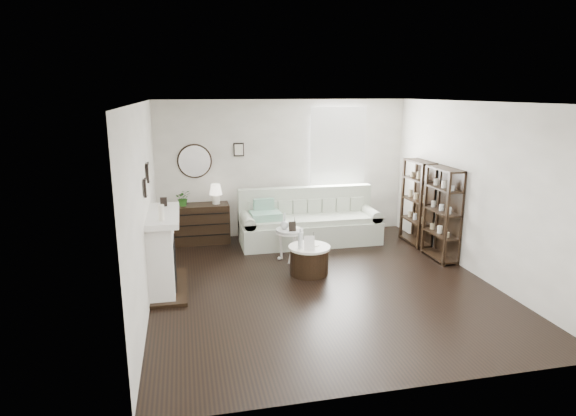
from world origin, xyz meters
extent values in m
plane|color=black|center=(0.00, 0.00, 0.00)|extent=(5.50, 5.50, 0.00)
plane|color=white|center=(0.00, 0.00, 2.70)|extent=(5.50, 5.50, 0.00)
plane|color=beige|center=(0.00, 2.75, 1.35)|extent=(5.00, 0.00, 5.00)
plane|color=beige|center=(0.00, -2.75, 1.35)|extent=(5.00, 0.00, 5.00)
plane|color=beige|center=(-2.50, 0.00, 1.35)|extent=(0.00, 5.50, 5.50)
plane|color=beige|center=(2.50, 0.00, 1.35)|extent=(0.00, 5.50, 5.50)
cube|color=white|center=(1.10, 2.73, 1.60)|extent=(1.00, 0.02, 1.80)
cube|color=white|center=(1.10, 2.67, 1.60)|extent=(1.15, 0.02, 1.90)
cylinder|color=silver|center=(-1.75, 2.72, 1.55)|extent=(0.60, 0.03, 0.60)
cube|color=black|center=(-0.90, 2.72, 1.75)|extent=(0.20, 0.03, 0.26)
cube|color=white|center=(-2.33, 0.30, 0.55)|extent=(0.34, 1.20, 1.10)
cube|color=black|center=(-2.30, 0.30, 0.40)|extent=(0.30, 0.65, 0.70)
cube|color=white|center=(-2.28, 0.30, 1.12)|extent=(0.44, 1.35, 0.08)
cube|color=black|center=(-2.25, 0.30, 0.03)|extent=(0.50, 1.40, 0.05)
cylinder|color=white|center=(-2.28, -0.15, 1.27)|extent=(0.08, 0.08, 0.22)
cube|color=black|center=(-2.28, 0.70, 1.23)|extent=(0.10, 0.03, 0.14)
cube|color=black|center=(-2.47, -0.05, 1.60)|extent=(0.03, 0.18, 0.24)
cube|color=black|center=(-2.47, 0.60, 1.70)|extent=(0.03, 0.22, 0.28)
cube|color=black|center=(2.33, 1.55, 0.80)|extent=(0.30, 0.80, 1.60)
cylinder|color=tan|center=(2.31, 1.30, 0.52)|extent=(0.08, 0.08, 0.11)
cylinder|color=tan|center=(2.31, 1.55, 0.52)|extent=(0.08, 0.08, 0.11)
cylinder|color=tan|center=(2.31, 1.80, 0.52)|extent=(0.08, 0.08, 0.11)
cylinder|color=tan|center=(2.31, 1.30, 0.92)|extent=(0.08, 0.08, 0.11)
cylinder|color=tan|center=(2.31, 1.55, 0.92)|extent=(0.08, 0.08, 0.11)
cylinder|color=tan|center=(2.31, 1.80, 0.92)|extent=(0.08, 0.08, 0.11)
cylinder|color=tan|center=(2.31, 1.30, 1.32)|extent=(0.08, 0.08, 0.11)
cylinder|color=tan|center=(2.31, 1.55, 1.32)|extent=(0.08, 0.08, 0.11)
cylinder|color=tan|center=(2.31, 1.80, 1.32)|extent=(0.08, 0.08, 0.11)
cube|color=black|center=(2.33, 0.65, 0.80)|extent=(0.30, 0.80, 1.60)
cylinder|color=tan|center=(2.31, 0.40, 0.52)|extent=(0.08, 0.08, 0.11)
cylinder|color=tan|center=(2.31, 0.65, 0.52)|extent=(0.08, 0.08, 0.11)
cylinder|color=tan|center=(2.31, 0.90, 0.52)|extent=(0.08, 0.08, 0.11)
cylinder|color=tan|center=(2.31, 0.40, 0.92)|extent=(0.08, 0.08, 0.11)
cylinder|color=tan|center=(2.31, 0.65, 0.92)|extent=(0.08, 0.08, 0.11)
cylinder|color=tan|center=(2.31, 0.90, 0.92)|extent=(0.08, 0.08, 0.11)
cylinder|color=tan|center=(2.31, 0.40, 1.32)|extent=(0.08, 0.08, 0.11)
cylinder|color=tan|center=(2.31, 0.65, 1.32)|extent=(0.08, 0.08, 0.11)
cylinder|color=tan|center=(2.31, 0.90, 1.32)|extent=(0.08, 0.08, 0.11)
cube|color=beige|center=(0.35, 2.00, 0.21)|extent=(2.65, 0.92, 0.43)
cube|color=beige|center=(0.35, 1.97, 0.48)|extent=(2.30, 0.74, 0.10)
cube|color=beige|center=(0.35, 2.36, 0.62)|extent=(2.65, 0.20, 0.82)
cube|color=beige|center=(-0.85, 2.00, 0.27)|extent=(0.22, 0.87, 0.53)
cube|color=beige|center=(1.55, 2.00, 0.27)|extent=(0.22, 0.87, 0.53)
cube|color=#23815D|center=(-0.52, 1.95, 0.60)|extent=(0.57, 0.47, 0.14)
cube|color=brown|center=(1.21, 2.03, 0.19)|extent=(0.59, 0.39, 0.37)
cube|color=black|center=(-1.72, 2.47, 0.38)|extent=(1.13, 0.47, 0.75)
cube|color=black|center=(-1.72, 2.22, 0.21)|extent=(1.08, 0.01, 0.02)
cube|color=black|center=(-1.72, 2.22, 0.41)|extent=(1.08, 0.01, 0.02)
cube|color=black|center=(-1.72, 2.22, 0.62)|extent=(1.08, 0.01, 0.01)
imported|color=#235719|center=(-2.00, 2.42, 0.90)|extent=(0.29, 0.25, 0.30)
cylinder|color=black|center=(-0.08, 0.43, 0.21)|extent=(0.61, 0.61, 0.43)
cylinder|color=white|center=(-0.08, 0.43, 0.44)|extent=(0.67, 0.67, 0.04)
cylinder|color=white|center=(-0.25, 1.08, 0.56)|extent=(0.46, 0.46, 0.03)
cylinder|color=white|center=(-0.25, 1.08, 0.51)|extent=(0.47, 0.47, 0.02)
cylinder|color=white|center=(-0.25, 1.08, 0.27)|extent=(0.04, 0.04, 0.53)
cylinder|color=silver|center=(-0.24, 0.35, 0.62)|extent=(0.07, 0.07, 0.32)
cube|color=white|center=(-0.12, 0.26, 0.57)|extent=(0.17, 0.08, 0.22)
cube|color=black|center=(-0.23, 0.96, 0.65)|extent=(0.12, 0.05, 0.16)
camera|label=1|loc=(-1.96, -6.58, 2.84)|focal=30.00mm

